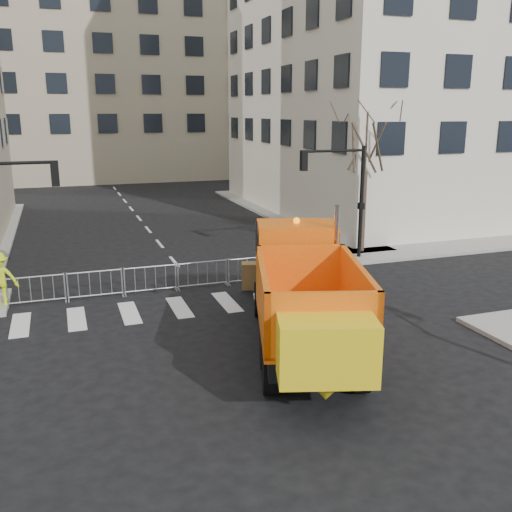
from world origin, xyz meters
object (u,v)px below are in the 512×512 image
object	(u,v)px
cop_c	(285,272)
newspaper_box	(294,252)
plow_truck	(304,292)
cop_a	(302,264)
cop_b	(300,264)

from	to	relation	value
cop_c	newspaper_box	world-z (taller)	cop_c
plow_truck	cop_c	world-z (taller)	plow_truck
cop_a	cop_c	world-z (taller)	cop_a
plow_truck	cop_b	distance (m)	7.14
cop_c	newspaper_box	distance (m)	4.46
cop_b	cop_c	xyz separation A→B (m)	(-1.38, -1.74, 0.22)
cop_a	cop_b	bearing A→B (deg)	-133.96
cop_a	cop_b	distance (m)	1.03
cop_b	newspaper_box	xyz separation A→B (m)	(0.68, 2.20, -0.09)
cop_b	plow_truck	bearing A→B (deg)	95.39
cop_a	newspaper_box	size ratio (longest dim) A/B	1.88
cop_c	cop_a	bearing A→B (deg)	167.75
cop_b	newspaper_box	bearing A→B (deg)	-79.17
newspaper_box	cop_b	bearing A→B (deg)	-115.44
newspaper_box	plow_truck	bearing A→B (deg)	-119.55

